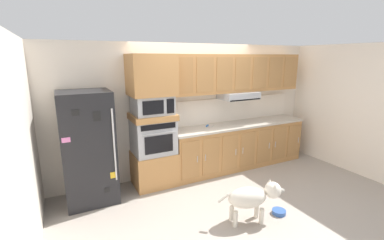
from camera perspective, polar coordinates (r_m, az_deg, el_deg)
ground_plane at (r=4.84m, az=6.32°, el=-14.51°), size 9.60×9.60×0.00m
back_kitchen_wall at (r=5.34m, az=0.16°, el=2.48°), size 6.20×0.12×2.50m
side_panel_left at (r=3.73m, az=-32.27°, el=-4.42°), size 0.12×7.10×2.50m
side_panel_right at (r=6.37m, az=28.30°, el=2.64°), size 0.12×7.10×2.50m
refrigerator at (r=4.47m, az=-21.19°, el=-5.50°), size 0.76×0.73×1.76m
oven_base_cabinet at (r=4.94m, az=-8.02°, el=-10.10°), size 0.74×0.62×0.60m
built_in_oven at (r=4.74m, az=-8.24°, el=-3.43°), size 0.70×0.62×0.60m
appliance_mid_shelf at (r=4.65m, az=-8.39°, el=0.71°), size 0.74×0.62×0.10m
microwave at (r=4.61m, az=-8.47°, el=3.25°), size 0.64×0.54×0.32m
appliance_upper_cabinet at (r=4.55m, az=-8.70°, el=9.47°), size 0.74×0.62×0.68m
lower_cabinet_run at (r=5.70m, az=9.85°, el=-5.43°), size 2.95×0.63×0.88m
countertop_slab at (r=5.58m, az=10.01°, el=-0.94°), size 2.99×0.64×0.04m
backsplash_panel at (r=5.75m, az=8.40°, el=2.30°), size 2.99×0.02×0.50m
upper_cabinet_with_hood at (r=5.52m, az=9.67°, el=9.48°), size 2.95×0.48×0.88m
screwdriver at (r=5.27m, az=3.36°, el=-1.22°), size 0.17×0.17×0.03m
dog at (r=3.93m, az=12.81°, el=-15.65°), size 0.95×0.43×0.58m
dog_food_bowl at (r=4.35m, az=17.98°, el=-18.06°), size 0.20×0.20×0.06m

